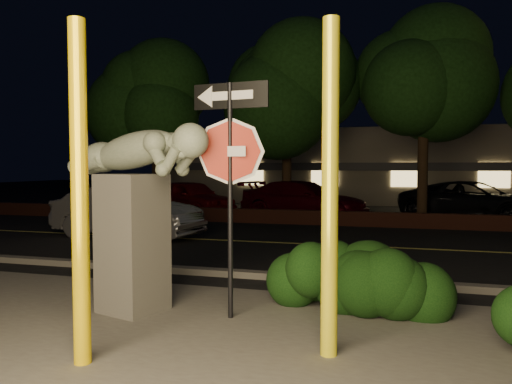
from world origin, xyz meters
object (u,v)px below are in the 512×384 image
at_px(yellow_pole_left, 80,195).
at_px(silver_sedan, 127,212).
at_px(sculpture, 134,198).
at_px(parked_car_dark, 474,201).
at_px(signpost, 230,152).
at_px(parked_car_darkred, 304,200).
at_px(yellow_pole_right, 330,190).
at_px(parked_car_red, 191,197).

height_order(yellow_pole_left, silver_sedan, yellow_pole_left).
distance_m(sculpture, silver_sedan, 7.54).
bearing_deg(sculpture, parked_car_dark, 82.08).
height_order(signpost, silver_sedan, signpost).
xyz_separation_m(yellow_pole_left, signpost, (0.96, 1.88, 0.47)).
bearing_deg(sculpture, parked_car_darkred, 106.30).
bearing_deg(parked_car_dark, yellow_pole_left, -175.58).
height_order(yellow_pole_right, parked_car_red, yellow_pole_right).
height_order(yellow_pole_right, sculpture, yellow_pole_right).
height_order(sculpture, silver_sedan, sculpture).
height_order(yellow_pole_left, yellow_pole_right, yellow_pole_right).
distance_m(parked_car_red, parked_car_dark, 11.04).
relative_size(signpost, sculpture, 1.21).
relative_size(silver_sedan, parked_car_dark, 0.84).
xyz_separation_m(silver_sedan, parked_car_darkred, (3.91, 6.37, 0.00)).
bearing_deg(parked_car_darkred, parked_car_dark, -65.72).
bearing_deg(sculpture, signpost, 19.53).
relative_size(yellow_pole_right, parked_car_dark, 0.68).
relative_size(yellow_pole_left, sculpture, 1.36).
distance_m(yellow_pole_right, signpost, 1.78).
height_order(yellow_pole_left, signpost, yellow_pole_left).
distance_m(yellow_pole_left, parked_car_dark, 16.68).
xyz_separation_m(yellow_pole_left, sculpture, (-0.41, 1.80, -0.16)).
height_order(silver_sedan, parked_car_darkred, parked_car_darkred).
distance_m(yellow_pole_right, parked_car_darkred, 13.96).
height_order(silver_sedan, parked_car_red, silver_sedan).
xyz_separation_m(yellow_pole_right, silver_sedan, (-6.74, 7.26, -1.07)).
relative_size(yellow_pole_right, parked_car_red, 0.84).
bearing_deg(signpost, yellow_pole_left, -110.83).
height_order(parked_car_red, parked_car_darkred, parked_car_darkred).
bearing_deg(parked_car_red, parked_car_dark, -57.50).
distance_m(parked_car_red, parked_car_darkred, 4.80).
height_order(yellow_pole_left, parked_car_dark, yellow_pole_left).
bearing_deg(yellow_pole_left, silver_sedan, 117.90).
bearing_deg(parked_car_darkred, sculpture, -165.37).
xyz_separation_m(yellow_pole_left, silver_sedan, (-4.33, 8.18, -1.03)).
relative_size(signpost, parked_car_red, 0.73).
height_order(sculpture, parked_car_red, sculpture).
xyz_separation_m(parked_car_darkred, parked_car_dark, (6.21, 1.06, 0.01)).
relative_size(yellow_pole_left, parked_car_red, 0.82).
height_order(signpost, parked_car_dark, signpost).
bearing_deg(sculpture, parked_car_red, 126.65).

